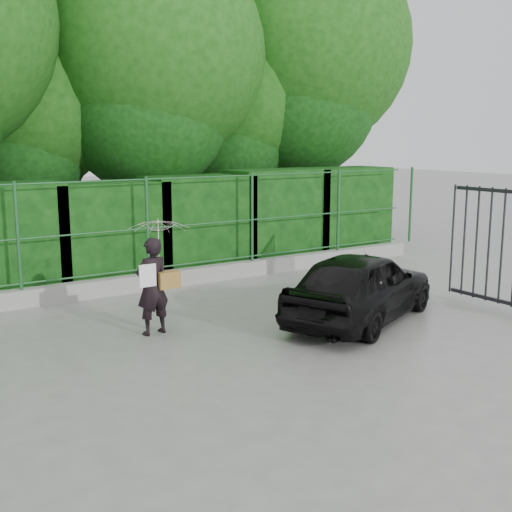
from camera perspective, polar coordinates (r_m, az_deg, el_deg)
ground at (r=8.19m, az=1.15°, el=-9.46°), size 80.00×80.00×0.00m
kerb at (r=11.97m, az=-11.23°, el=-2.48°), size 14.00×0.25×0.30m
fence at (r=11.87m, az=-10.42°, el=2.59°), size 14.13×0.06×1.80m
hedge at (r=12.77m, az=-12.65°, el=2.22°), size 14.20×1.20×2.22m
trees at (r=15.22m, az=-12.59°, el=17.13°), size 17.10×6.15×8.08m
woman at (r=9.26m, az=-8.74°, el=-0.15°), size 0.88×0.90×1.67m
car at (r=9.95m, az=9.32°, el=-2.64°), size 3.53×2.48×1.12m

